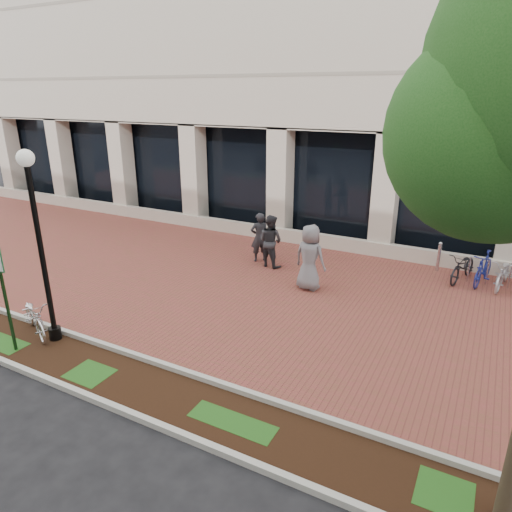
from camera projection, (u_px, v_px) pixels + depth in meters
The scene contains 12 objects.
ground at pixel (270, 292), 13.20m from camera, with size 120.00×120.00×0.00m, color black.
brick_plaza at pixel (270, 291), 13.20m from camera, with size 40.00×9.00×0.01m, color brown.
planting_strip at pixel (149, 390), 8.84m from camera, with size 40.00×1.50×0.01m, color black.
curb_plaza_side at pixel (173, 368), 9.44m from camera, with size 40.00×0.12×0.12m, color #B5B4AA.
curb_street_side at pixel (122, 410), 8.19m from camera, with size 40.00×0.12×0.12m, color #B5B4AA.
parking_sign at pixel (1, 281), 9.62m from camera, with size 0.34×0.07×2.69m.
lamppost at pixel (39, 239), 9.84m from camera, with size 0.36×0.36×4.37m.
locked_bicycle at pixel (35, 316), 10.77m from camera, with size 0.60×1.72×0.90m, color silver.
pedestrian_left at pixel (260, 237), 15.29m from camera, with size 0.62×0.40×1.69m, color #26262B.
pedestrian_mid at pixel (270, 241), 14.85m from camera, with size 0.84×0.66×1.74m, color #2B2C31.
pedestrian_right at pixel (310, 257), 13.07m from camera, with size 0.95×0.62×1.94m, color slate.
bollard at pixel (439, 256), 14.56m from camera, with size 0.12×0.12×0.99m.
Camera 1 is at (5.31, -10.83, 5.46)m, focal length 32.00 mm.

